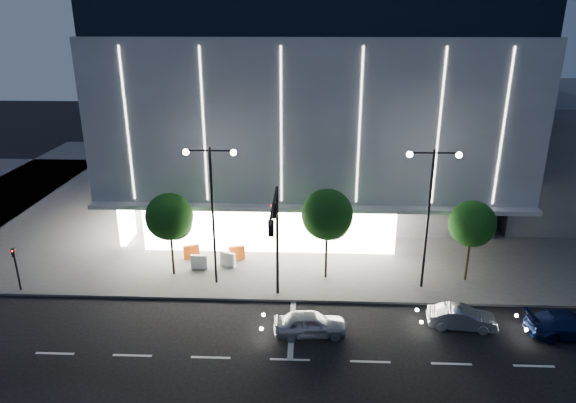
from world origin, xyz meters
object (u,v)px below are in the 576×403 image
(barrier_d, at_px, (228,259))
(tree_mid, at_px, (328,217))
(street_lamp_east, at_px, (430,200))
(traffic_mast, at_px, (275,229))
(street_lamp_west, at_px, (212,197))
(car_third, at_px, (570,325))
(barrier_a, at_px, (191,252))
(barrier_b, at_px, (199,262))
(ped_signal_far, at_px, (16,265))
(tree_left, at_px, (170,219))
(barrier_c, at_px, (237,253))
(car_second, at_px, (462,318))
(tree_right, at_px, (472,226))
(car_lead, at_px, (310,324))

(barrier_d, bearing_deg, tree_mid, 11.56)
(street_lamp_east, bearing_deg, barrier_d, 169.72)
(traffic_mast, bearing_deg, tree_mid, 50.58)
(street_lamp_west, bearing_deg, traffic_mast, -33.65)
(street_lamp_east, bearing_deg, car_third, -34.80)
(barrier_a, distance_m, barrier_b, 1.75)
(ped_signal_far, bearing_deg, tree_left, 15.61)
(barrier_c, bearing_deg, car_second, -46.25)
(tree_mid, distance_m, barrier_a, 10.31)
(tree_left, relative_size, tree_right, 1.04)
(street_lamp_west, height_order, tree_left, street_lamp_west)
(traffic_mast, relative_size, barrier_b, 6.43)
(car_second, distance_m, barrier_d, 15.39)
(car_lead, relative_size, barrier_d, 3.57)
(barrier_c, bearing_deg, car_lead, -76.07)
(car_second, bearing_deg, tree_left, 79.20)
(ped_signal_far, height_order, car_second, ped_signal_far)
(tree_mid, bearing_deg, ped_signal_far, -172.45)
(street_lamp_east, xyz_separation_m, barrier_a, (-15.33, 3.33, -5.31))
(tree_left, xyz_separation_m, car_third, (22.86, -5.80, -3.36))
(street_lamp_east, relative_size, barrier_a, 8.18)
(street_lamp_west, distance_m, tree_mid, 7.28)
(barrier_a, height_order, barrier_d, same)
(tree_left, bearing_deg, barrier_d, 20.68)
(tree_left, xyz_separation_m, car_lead, (8.97, -6.30, -3.36))
(barrier_b, bearing_deg, tree_right, -4.46)
(tree_left, bearing_deg, barrier_b, 27.43)
(street_lamp_east, bearing_deg, tree_left, 176.35)
(street_lamp_east, height_order, barrier_b, street_lamp_east)
(tree_left, bearing_deg, street_lamp_east, -3.65)
(car_third, distance_m, barrier_b, 22.34)
(car_second, relative_size, barrier_c, 3.35)
(street_lamp_east, relative_size, car_third, 1.94)
(street_lamp_west, xyz_separation_m, ped_signal_far, (-12.00, -1.50, -4.07))
(traffic_mast, bearing_deg, barrier_d, 126.13)
(barrier_a, bearing_deg, tree_right, -28.58)
(car_lead, distance_m, car_third, 13.89)
(tree_left, bearing_deg, tree_mid, 0.00)
(traffic_mast, distance_m, barrier_b, 8.31)
(car_third, bearing_deg, ped_signal_far, 81.76)
(car_lead, xyz_separation_m, car_third, (13.88, 0.50, 0.00))
(street_lamp_west, xyz_separation_m, barrier_b, (-1.47, 1.80, -5.31))
(tree_right, bearing_deg, barrier_b, 177.44)
(tree_right, relative_size, barrier_c, 5.01)
(tree_right, distance_m, car_second, 6.44)
(street_lamp_west, distance_m, barrier_d, 5.79)
(barrier_c, distance_m, barrier_d, 1.12)
(street_lamp_east, distance_m, barrier_c, 13.64)
(street_lamp_west, bearing_deg, car_lead, -41.35)
(barrier_c, bearing_deg, car_third, -39.95)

